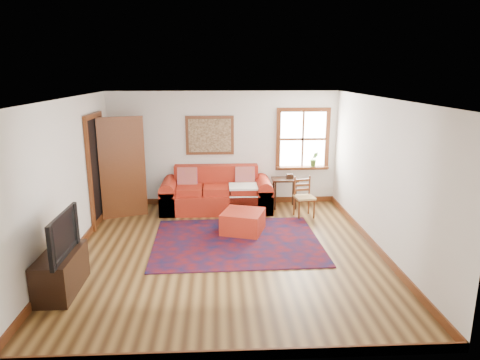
{
  "coord_description": "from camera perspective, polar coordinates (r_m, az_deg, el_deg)",
  "views": [
    {
      "loc": [
        -0.13,
        -6.56,
        2.9
      ],
      "look_at": [
        0.25,
        0.6,
        1.08
      ],
      "focal_mm": 32.0,
      "sensor_mm": 36.0,
      "label": 1
    }
  ],
  "objects": [
    {
      "name": "ground",
      "position": [
        7.17,
        -1.75,
        -9.58
      ],
      "size": [
        5.5,
        5.5,
        0.0
      ],
      "primitive_type": "plane",
      "color": "#422811",
      "rests_on": "ground"
    },
    {
      "name": "room_envelope",
      "position": [
        6.69,
        -1.86,
        3.52
      ],
      "size": [
        5.04,
        5.54,
        2.52
      ],
      "color": "silver",
      "rests_on": "ground"
    },
    {
      "name": "window",
      "position": [
        9.59,
        8.55,
        4.59
      ],
      "size": [
        1.18,
        0.2,
        1.38
      ],
      "color": "white",
      "rests_on": "ground"
    },
    {
      "name": "doorway",
      "position": [
        8.79,
        -16.61,
        1.65
      ],
      "size": [
        0.89,
        1.08,
        2.14
      ],
      "color": "black",
      "rests_on": "ground"
    },
    {
      "name": "framed_artwork",
      "position": [
        9.37,
        -4.05,
        5.95
      ],
      "size": [
        1.05,
        0.07,
        0.85
      ],
      "color": "#5F2D14",
      "rests_on": "ground"
    },
    {
      "name": "persian_rug",
      "position": [
        7.57,
        -0.45,
        -8.17
      ],
      "size": [
        2.93,
        2.37,
        0.02
      ],
      "primitive_type": "cube",
      "rotation": [
        0.0,
        0.0,
        0.02
      ],
      "color": "#530B0F",
      "rests_on": "ground"
    },
    {
      "name": "red_leather_sofa",
      "position": [
        9.23,
        -3.13,
        -2.09
      ],
      "size": [
        2.34,
        0.97,
        0.92
      ],
      "color": "#A92715",
      "rests_on": "ground"
    },
    {
      "name": "red_ottoman",
      "position": [
        7.93,
        0.4,
        -5.6
      ],
      "size": [
        0.89,
        0.89,
        0.4
      ],
      "primitive_type": "cube",
      "rotation": [
        0.0,
        0.0,
        -0.31
      ],
      "color": "#A92715",
      "rests_on": "ground"
    },
    {
      "name": "side_table",
      "position": [
        9.33,
        5.97,
        -0.52
      ],
      "size": [
        0.54,
        0.41,
        0.65
      ],
      "color": "black",
      "rests_on": "ground"
    },
    {
      "name": "ladder_back_chair",
      "position": [
        8.85,
        8.48,
        -2.05
      ],
      "size": [
        0.43,
        0.42,
        0.82
      ],
      "color": "tan",
      "rests_on": "ground"
    },
    {
      "name": "media_cabinet",
      "position": [
        6.36,
        -22.75,
        -11.27
      ],
      "size": [
        0.45,
        1.0,
        0.55
      ],
      "primitive_type": "cube",
      "color": "black",
      "rests_on": "ground"
    },
    {
      "name": "television",
      "position": [
        6.07,
        -23.33,
        -6.75
      ],
      "size": [
        0.13,
        1.01,
        0.58
      ],
      "primitive_type": "imported",
      "rotation": [
        0.0,
        0.0,
        1.57
      ],
      "color": "black",
      "rests_on": "media_cabinet"
    },
    {
      "name": "candle_hurricane",
      "position": [
        6.55,
        -21.51,
        -7.0
      ],
      "size": [
        0.12,
        0.12,
        0.18
      ],
      "color": "silver",
      "rests_on": "media_cabinet"
    }
  ]
}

